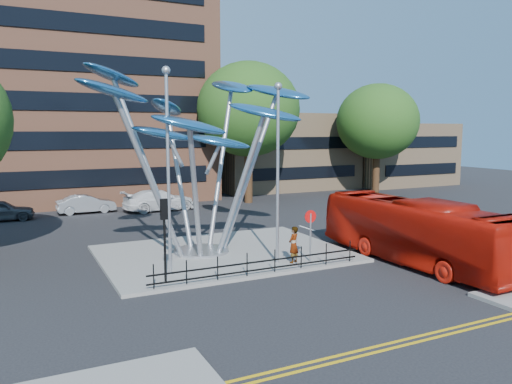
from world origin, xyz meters
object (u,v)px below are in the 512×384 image
tree_far (377,122)px  street_lamp_right (278,157)px  parked_car_mid (86,204)px  leaf_sculpture (197,119)px  street_lamp_left (168,153)px  tree_right (248,110)px  no_entry_sign_island (310,227)px  pedestrian (294,245)px  parked_car_left (0,210)px  traffic_light_island (164,222)px  parked_car_right (159,200)px  red_bus (415,231)px

tree_far → street_lamp_right: (-21.50, -19.00, -2.01)m
street_lamp_right → parked_car_mid: size_ratio=1.94×
leaf_sculpture → street_lamp_left: 4.28m
tree_right → no_entry_sign_island: tree_right is taller
street_lamp_left → pedestrian: (5.69, -0.83, -4.35)m
no_entry_sign_island → parked_car_left: 23.31m
pedestrian → parked_car_left: (-12.53, 18.93, -0.26)m
parked_car_mid → traffic_light_island: bearing=179.3°
tree_far → parked_car_left: bearing=-179.3°
no_entry_sign_island → parked_car_left: bearing=125.0°
leaf_sculpture → street_lamp_right: (2.57, -3.68, -1.78)m
street_lamp_left → parked_car_right: (4.36, 17.69, -4.53)m
street_lamp_right → pedestrian: bearing=-25.7°
leaf_sculpture → parked_car_mid: (-3.43, 15.77, -6.17)m
red_bus → pedestrian: 5.85m
traffic_light_island → street_lamp_left: bearing=63.4°
no_entry_sign_island → pedestrian: bearing=169.3°
no_entry_sign_island → parked_car_right: no_entry_sign_island is taller
tree_far → parked_car_right: tree_far is taller
street_lamp_right → parked_car_right: 18.69m
tree_right → street_lamp_left: tree_right is taller
street_lamp_left → red_bus: bearing=-15.0°
tree_right → traffic_light_island: 24.06m
traffic_light_island → parked_car_mid: 20.05m
no_entry_sign_island → parked_car_mid: no_entry_sign_island is taller
tree_right → street_lamp_right: size_ratio=1.46×
traffic_light_island → tree_far: bearing=35.8°
parked_car_left → tree_far: bearing=-88.8°
street_lamp_left → parked_car_right: size_ratio=1.55×
no_entry_sign_island → pedestrian: (-0.81, 0.15, -0.81)m
street_lamp_left → leaf_sculpture: bearing=52.6°
tree_far → parked_car_right: (-22.14, -0.81, -6.28)m
parked_car_right → street_lamp_left: bearing=160.9°
tree_right → traffic_light_island: bearing=-123.7°
street_lamp_right → street_lamp_left: bearing=174.3°
no_entry_sign_island → pedestrian: size_ratio=1.43×
red_bus → parked_car_mid: bearing=118.2°
parked_car_left → tree_right: bearing=-88.3°
tree_far → street_lamp_left: (-26.50, -18.50, -1.75)m
red_bus → parked_car_right: 21.75m
no_entry_sign_island → pedestrian: no_entry_sign_island is taller
parked_car_right → traffic_light_island: bearing=160.2°
pedestrian → parked_car_mid: pedestrian is taller
tree_right → red_bus: tree_right is taller
parked_car_left → parked_car_mid: size_ratio=1.03×
traffic_light_island → red_bus: size_ratio=0.31×
tree_right → tree_far: size_ratio=1.12×
traffic_light_island → parked_car_right: bearing=75.4°
street_lamp_right → parked_car_left: street_lamp_right is taller
tree_far → traffic_light_island: (-27.00, -19.50, -4.49)m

